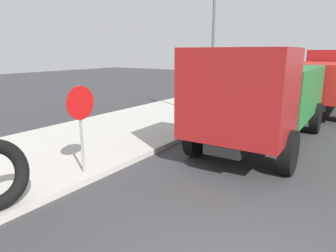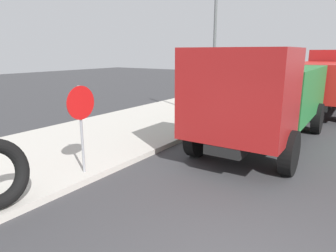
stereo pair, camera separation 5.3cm
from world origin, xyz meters
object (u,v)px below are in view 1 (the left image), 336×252
stop_sign (81,114)px  dump_truck_green (264,95)px  street_light_pole (213,48)px  dump_truck_red (327,78)px

stop_sign → dump_truck_green: dump_truck_green is taller
stop_sign → street_light_pole: bearing=2.3°
dump_truck_green → dump_truck_red: same height
street_light_pole → stop_sign: bearing=-177.7°
stop_sign → dump_truck_green: size_ratio=0.29×
stop_sign → street_light_pole: 7.42m
stop_sign → dump_truck_green: 5.64m
dump_truck_red → street_light_pole: (-5.40, 3.70, 1.44)m
dump_truck_green → street_light_pole: (2.26, 2.88, 1.44)m
dump_truck_green → dump_truck_red: bearing=-6.1°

